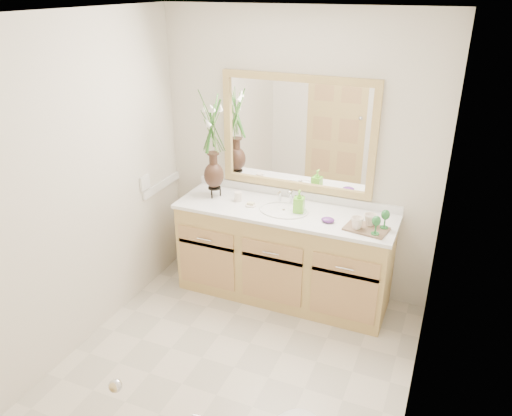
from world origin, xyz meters
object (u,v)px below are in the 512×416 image
at_px(tumbler, 238,196).
at_px(soap_bottle, 299,202).
at_px(tray, 366,229).
at_px(flower_vase, 212,134).

relative_size(tumbler, soap_bottle, 0.49).
distance_m(tumbler, soap_bottle, 0.55).
height_order(tumbler, tray, tumbler).
height_order(flower_vase, soap_bottle, flower_vase).
bearing_deg(tumbler, soap_bottle, -1.07).
relative_size(flower_vase, tray, 2.64).
height_order(soap_bottle, tray, soap_bottle).
xyz_separation_m(tumbler, tray, (1.13, -0.12, -0.03)).
bearing_deg(soap_bottle, tray, -18.37).
bearing_deg(tumbler, tray, -6.01).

